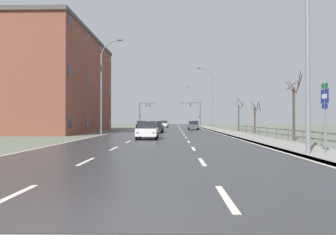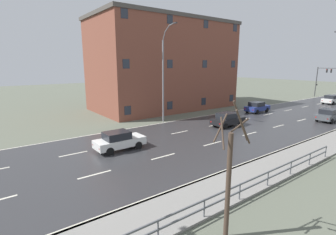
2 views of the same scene
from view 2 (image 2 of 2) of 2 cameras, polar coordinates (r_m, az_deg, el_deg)
The scene contains 12 objects.
ground_plane at distance 39.41m, azimuth 27.02°, elevation 0.49°, with size 160.00×160.00×0.12m.
road_asphalt_strip at distance 50.31m, azimuth 33.24°, elevation 2.16°, with size 14.00×120.00×0.03m.
guardrail at distance 11.33m, azimuth 3.40°, elevation -21.39°, with size 0.07×27.95×1.00m.
street_lamp_left_bank at distance 30.12m, azimuth -0.95°, elevation 9.47°, with size 2.66×0.24×11.43m.
traffic_signal_left at distance 63.63m, azimuth 31.73°, elevation 7.94°, with size 4.20×0.36×6.43m.
car_near_left at distance 38.97m, azimuth 19.73°, elevation 2.29°, with size 1.90×4.13×1.57m.
car_far_left at distance 53.60m, azimuth 33.36°, elevation 3.50°, with size 1.98×4.17×1.57m.
car_near_right at distance 29.23m, azimuth 13.48°, elevation -0.40°, with size 1.89×4.13×1.57m.
car_mid_centre at distance 21.01m, azimuth -11.14°, elevation -5.17°, with size 1.88×4.12×1.57m.
car_distant at distance 36.84m, azimuth 32.97°, elevation 0.51°, with size 1.87×4.12×1.57m.
brick_building at distance 40.66m, azimuth -0.92°, elevation 11.96°, with size 12.01×22.29×13.73m.
bare_tree_near at distance 10.21m, azimuth 13.80°, elevation -13.33°, with size 1.13×1.13×5.75m.
Camera 2 is at (17.07, 13.18, 6.95)m, focal length 26.60 mm.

